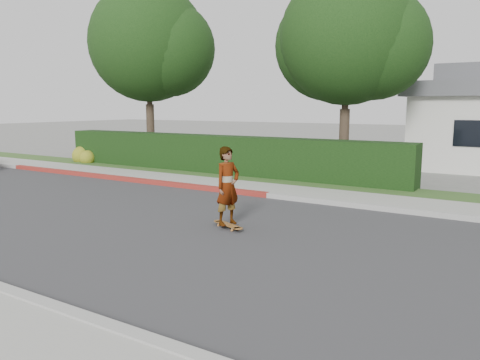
% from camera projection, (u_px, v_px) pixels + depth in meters
% --- Properties ---
extents(ground, '(120.00, 120.00, 0.00)m').
position_uv_depth(ground, '(143.00, 223.00, 10.59)').
color(ground, slate).
rests_on(ground, ground).
extents(road, '(60.00, 8.00, 0.01)m').
position_uv_depth(road, '(143.00, 223.00, 10.59)').
color(road, '#2D2D30').
rests_on(road, ground).
extents(curb_far, '(60.00, 0.20, 0.15)m').
position_uv_depth(curb_far, '(239.00, 192.00, 14.02)').
color(curb_far, '#9E9E99').
rests_on(curb_far, ground).
extents(curb_red_section, '(12.00, 0.21, 0.15)m').
position_uv_depth(curb_red_section, '(120.00, 178.00, 16.62)').
color(curb_red_section, maroon).
rests_on(curb_red_section, ground).
extents(sidewalk_far, '(60.00, 1.60, 0.12)m').
position_uv_depth(sidewalk_far, '(254.00, 188.00, 14.78)').
color(sidewalk_far, gray).
rests_on(sidewalk_far, ground).
extents(planting_strip, '(60.00, 1.60, 0.10)m').
position_uv_depth(planting_strip, '(277.00, 181.00, 16.12)').
color(planting_strip, '#2D4C1E').
rests_on(planting_strip, ground).
extents(hedge, '(15.00, 1.00, 1.50)m').
position_uv_depth(hedge, '(215.00, 155.00, 18.08)').
color(hedge, black).
rests_on(hedge, ground).
extents(flowering_shrub, '(1.40, 1.00, 0.90)m').
position_uv_depth(flowering_shrub, '(84.00, 157.00, 21.40)').
color(flowering_shrub, '#2D4C19').
rests_on(flowering_shrub, ground).
extents(tree_left, '(5.99, 5.21, 8.00)m').
position_uv_depth(tree_left, '(151.00, 46.00, 20.97)').
color(tree_left, '#33261C').
rests_on(tree_left, ground).
extents(tree_center, '(5.66, 4.84, 7.44)m').
position_uv_depth(tree_center, '(349.00, 42.00, 16.76)').
color(tree_center, '#33261C').
rests_on(tree_center, ground).
extents(skateboard, '(0.96, 0.54, 0.09)m').
position_uv_depth(skateboard, '(228.00, 225.00, 10.10)').
color(skateboard, '#CC7E38').
rests_on(skateboard, ground).
extents(skateboarder, '(0.55, 0.70, 1.68)m').
position_uv_depth(skateboarder, '(228.00, 186.00, 9.97)').
color(skateboarder, white).
rests_on(skateboarder, skateboard).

